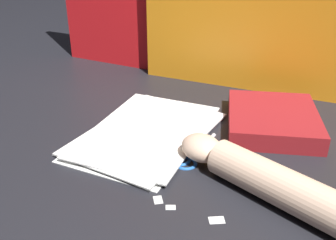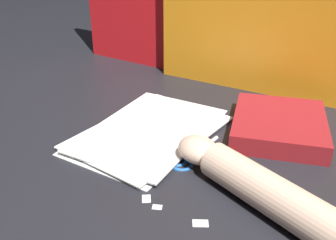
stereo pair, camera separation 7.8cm
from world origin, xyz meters
name	(u,v)px [view 2 (the right image)]	position (x,y,z in m)	size (l,w,h in m)	color
ground_plane	(172,152)	(0.00, 0.00, 0.00)	(6.00, 6.00, 0.00)	black
paper_stack	(149,132)	(-0.08, 0.03, 0.01)	(0.26, 0.36, 0.01)	white
book_closed	(279,125)	(0.15, 0.20, 0.02)	(0.26, 0.28, 0.04)	maroon
scissors	(191,156)	(0.04, 0.00, 0.00)	(0.12, 0.16, 0.01)	silver
hand_forearm	(253,183)	(0.19, -0.05, 0.03)	(0.34, 0.16, 0.06)	beige
paper_scrap_near	(133,176)	(-0.01, -0.11, 0.00)	(0.02, 0.02, 0.00)	white
paper_scrap_mid	(200,223)	(0.15, -0.15, 0.00)	(0.03, 0.03, 0.00)	white
paper_scrap_far	(157,207)	(0.07, -0.15, 0.00)	(0.02, 0.02, 0.00)	white
paper_scrap_side	(146,199)	(0.05, -0.15, 0.00)	(0.02, 0.03, 0.00)	white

